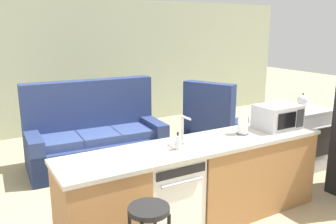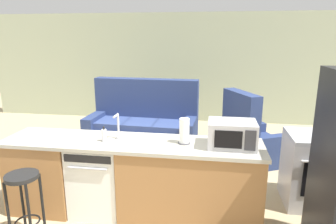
{
  "view_description": "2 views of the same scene",
  "coord_description": "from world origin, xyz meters",
  "px_view_note": "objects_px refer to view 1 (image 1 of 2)",
  "views": [
    {
      "loc": [
        -1.86,
        -2.84,
        2.07
      ],
      "look_at": [
        0.05,
        0.47,
        1.14
      ],
      "focal_mm": 38.0,
      "sensor_mm": 36.0,
      "label": 1
    },
    {
      "loc": [
        1.05,
        -3.08,
        2.04
      ],
      "look_at": [
        0.51,
        0.42,
        1.15
      ],
      "focal_mm": 32.0,
      "sensor_mm": 36.0,
      "label": 2
    }
  ],
  "objects_px": {
    "couch": "(95,139)",
    "dishwasher": "(166,195)",
    "armchair": "(213,131)",
    "paper_towel_roll": "(243,122)",
    "microwave": "(278,117)",
    "kettle": "(303,100)",
    "stove_range": "(299,138)",
    "soap_bottle": "(178,142)"
  },
  "relations": [
    {
      "from": "stove_range",
      "to": "couch",
      "type": "bearing_deg",
      "value": 147.2
    },
    {
      "from": "microwave",
      "to": "kettle",
      "type": "xyz_separation_m",
      "value": [
        1.26,
        0.68,
        -0.05
      ]
    },
    {
      "from": "microwave",
      "to": "couch",
      "type": "distance_m",
      "value": 2.75
    },
    {
      "from": "couch",
      "to": "microwave",
      "type": "bearing_deg",
      "value": -56.02
    },
    {
      "from": "couch",
      "to": "paper_towel_roll",
      "type": "bearing_deg",
      "value": -65.78
    },
    {
      "from": "dishwasher",
      "to": "paper_towel_roll",
      "type": "bearing_deg",
      "value": 1.4
    },
    {
      "from": "dishwasher",
      "to": "couch",
      "type": "height_order",
      "value": "couch"
    },
    {
      "from": "soap_bottle",
      "to": "couch",
      "type": "xyz_separation_m",
      "value": [
        -0.09,
        2.26,
        -0.58
      ]
    },
    {
      "from": "microwave",
      "to": "paper_towel_roll",
      "type": "distance_m",
      "value": 0.51
    },
    {
      "from": "paper_towel_roll",
      "to": "soap_bottle",
      "type": "bearing_deg",
      "value": -175.24
    },
    {
      "from": "armchair",
      "to": "paper_towel_roll",
      "type": "bearing_deg",
      "value": -118.2
    },
    {
      "from": "couch",
      "to": "armchair",
      "type": "bearing_deg",
      "value": -13.84
    },
    {
      "from": "paper_towel_roll",
      "to": "kettle",
      "type": "distance_m",
      "value": 1.89
    },
    {
      "from": "stove_range",
      "to": "armchair",
      "type": "height_order",
      "value": "armchair"
    },
    {
      "from": "microwave",
      "to": "kettle",
      "type": "height_order",
      "value": "microwave"
    },
    {
      "from": "kettle",
      "to": "paper_towel_roll",
      "type": "bearing_deg",
      "value": -159.7
    },
    {
      "from": "paper_towel_roll",
      "to": "kettle",
      "type": "height_order",
      "value": "paper_towel_roll"
    },
    {
      "from": "soap_bottle",
      "to": "armchair",
      "type": "distance_m",
      "value": 2.63
    },
    {
      "from": "kettle",
      "to": "armchair",
      "type": "relative_size",
      "value": 0.17
    },
    {
      "from": "stove_range",
      "to": "couch",
      "type": "relative_size",
      "value": 0.44
    },
    {
      "from": "paper_towel_roll",
      "to": "soap_bottle",
      "type": "height_order",
      "value": "paper_towel_roll"
    },
    {
      "from": "stove_range",
      "to": "paper_towel_roll",
      "type": "xyz_separation_m",
      "value": [
        -1.6,
        -0.52,
        0.59
      ]
    },
    {
      "from": "dishwasher",
      "to": "soap_bottle",
      "type": "bearing_deg",
      "value": -24.57
    },
    {
      "from": "soap_bottle",
      "to": "microwave",
      "type": "bearing_deg",
      "value": 1.98
    },
    {
      "from": "microwave",
      "to": "armchair",
      "type": "distance_m",
      "value": 1.92
    },
    {
      "from": "dishwasher",
      "to": "stove_range",
      "type": "relative_size",
      "value": 0.93
    },
    {
      "from": "microwave",
      "to": "soap_bottle",
      "type": "bearing_deg",
      "value": -178.02
    },
    {
      "from": "paper_towel_roll",
      "to": "armchair",
      "type": "relative_size",
      "value": 0.24
    },
    {
      "from": "stove_range",
      "to": "soap_bottle",
      "type": "height_order",
      "value": "soap_bottle"
    },
    {
      "from": "stove_range",
      "to": "couch",
      "type": "distance_m",
      "value": 3.08
    },
    {
      "from": "dishwasher",
      "to": "soap_bottle",
      "type": "xyz_separation_m",
      "value": [
        0.11,
        -0.05,
        0.55
      ]
    },
    {
      "from": "microwave",
      "to": "soap_bottle",
      "type": "xyz_separation_m",
      "value": [
        -1.4,
        -0.05,
        -0.07
      ]
    },
    {
      "from": "stove_range",
      "to": "microwave",
      "type": "bearing_deg",
      "value": -153.27
    },
    {
      "from": "dishwasher",
      "to": "microwave",
      "type": "distance_m",
      "value": 1.63
    },
    {
      "from": "paper_towel_roll",
      "to": "couch",
      "type": "relative_size",
      "value": 0.14
    },
    {
      "from": "paper_towel_roll",
      "to": "kettle",
      "type": "relative_size",
      "value": 1.38
    },
    {
      "from": "kettle",
      "to": "microwave",
      "type": "bearing_deg",
      "value": -151.65
    },
    {
      "from": "stove_range",
      "to": "kettle",
      "type": "height_order",
      "value": "kettle"
    },
    {
      "from": "dishwasher",
      "to": "kettle",
      "type": "height_order",
      "value": "kettle"
    },
    {
      "from": "dishwasher",
      "to": "soap_bottle",
      "type": "relative_size",
      "value": 4.77
    },
    {
      "from": "couch",
      "to": "dishwasher",
      "type": "bearing_deg",
      "value": -90.4
    },
    {
      "from": "stove_range",
      "to": "soap_bottle",
      "type": "bearing_deg",
      "value": -166.5
    }
  ]
}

